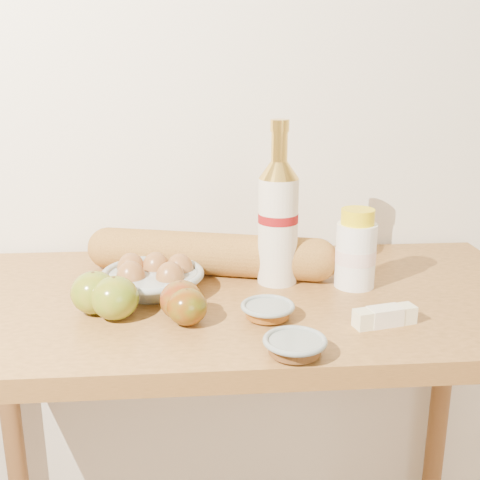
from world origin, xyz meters
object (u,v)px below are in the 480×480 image
cream_bottle (356,251)px  egg_bowl (153,278)px  table (239,351)px  baguette (209,254)px  bourbon_bottle (278,219)px

cream_bottle → egg_bowl: 0.41m
table → baguette: 0.21m
cream_bottle → baguette: cream_bottle is taller
baguette → table: bearing=-51.4°
egg_bowl → baguette: (0.11, 0.10, 0.02)m
bourbon_bottle → baguette: bearing=144.2°
table → cream_bottle: (0.24, 0.03, 0.20)m
egg_bowl → baguette: 0.15m
egg_bowl → baguette: baguette is taller
table → baguette: baguette is taller
table → bourbon_bottle: size_ratio=3.63×
bourbon_bottle → egg_bowl: size_ratio=1.46×
cream_bottle → bourbon_bottle: bearing=164.7°
table → bourbon_bottle: 0.28m
bourbon_bottle → egg_bowl: (-0.25, -0.04, -0.11)m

